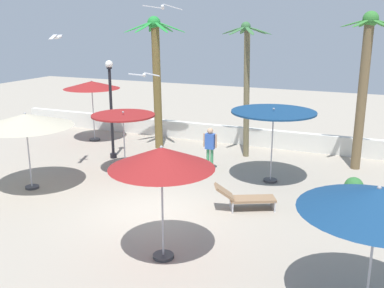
{
  "coord_description": "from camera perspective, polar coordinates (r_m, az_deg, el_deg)",
  "views": [
    {
      "loc": [
        6.12,
        -11.1,
        5.57
      ],
      "look_at": [
        0.0,
        3.04,
        1.4
      ],
      "focal_mm": 41.52,
      "sensor_mm": 36.0,
      "label": 1
    }
  ],
  "objects": [
    {
      "name": "seagull_0",
      "position": [
        16.76,
        -17.04,
        13.0
      ],
      "size": [
        0.5,
        1.04,
        0.16
      ],
      "color": "white"
    },
    {
      "name": "planter",
      "position": [
        15.24,
        20.01,
        -5.72
      ],
      "size": [
        0.7,
        0.7,
        0.85
      ],
      "color": "brown",
      "rests_on": "ground_plane"
    },
    {
      "name": "seagull_1",
      "position": [
        13.96,
        -3.78,
        17.13
      ],
      "size": [
        1.15,
        0.62,
        0.19
      ],
      "color": "white"
    },
    {
      "name": "palm_tree_2",
      "position": [
        20.14,
        -4.61,
        9.69
      ],
      "size": [
        2.86,
        2.86,
        5.92
      ],
      "color": "brown",
      "rests_on": "ground_plane"
    },
    {
      "name": "ground_plane",
      "position": [
        13.84,
        -5.06,
        -8.65
      ],
      "size": [
        56.0,
        56.0,
        0.0
      ],
      "primitive_type": "plane",
      "color": "#9E9384"
    },
    {
      "name": "palm_tree_0",
      "position": [
        18.85,
        7.01,
        8.8
      ],
      "size": [
        2.17,
        2.05,
        5.67
      ],
      "color": "brown",
      "rests_on": "ground_plane"
    },
    {
      "name": "patio_umbrella_0",
      "position": [
        22.01,
        -12.77,
        7.35
      ],
      "size": [
        2.7,
        2.7,
        2.98
      ],
      "color": "#333338",
      "rests_on": "ground_plane"
    },
    {
      "name": "guest_0",
      "position": [
        17.34,
        2.33,
        -0.06
      ],
      "size": [
        0.56,
        0.26,
        1.69
      ],
      "color": "#3F8C59",
      "rests_on": "ground_plane"
    },
    {
      "name": "patio_umbrella_3",
      "position": [
        15.9,
        10.42,
        3.7
      ],
      "size": [
        2.99,
        2.99,
        2.74
      ],
      "color": "#333338",
      "rests_on": "ground_plane"
    },
    {
      "name": "seagull_2",
      "position": [
        14.03,
        -6.17,
        8.82
      ],
      "size": [
        0.91,
        0.62,
        0.15
      ],
      "color": "white"
    },
    {
      "name": "lamp_post_0",
      "position": [
        18.89,
        -10.36,
        4.98
      ],
      "size": [
        0.32,
        0.32,
        4.15
      ],
      "color": "black",
      "rests_on": "ground_plane"
    },
    {
      "name": "palm_tree_1",
      "position": [
        18.17,
        21.26,
        8.0
      ],
      "size": [
        2.12,
        1.96,
        6.05
      ],
      "color": "brown",
      "rests_on": "ground_plane"
    },
    {
      "name": "patio_umbrella_4",
      "position": [
        10.32,
        -3.94,
        -1.86
      ],
      "size": [
        2.52,
        2.52,
        2.87
      ],
      "color": "#333338",
      "rests_on": "ground_plane"
    },
    {
      "name": "patio_umbrella_5",
      "position": [
        16.9,
        -8.82,
        3.2
      ],
      "size": [
        2.39,
        2.39,
        2.42
      ],
      "color": "#333338",
      "rests_on": "ground_plane"
    },
    {
      "name": "patio_umbrella_1",
      "position": [
        15.98,
        -20.61,
        2.85
      ],
      "size": [
        3.17,
        3.17,
        2.71
      ],
      "color": "#333338",
      "rests_on": "ground_plane"
    },
    {
      "name": "boundary_wall",
      "position": [
        21.34,
        6.03,
        1.09
      ],
      "size": [
        25.2,
        0.3,
        0.83
      ],
      "primitive_type": "cube",
      "color": "silver",
      "rests_on": "ground_plane"
    },
    {
      "name": "lounge_chair_0",
      "position": [
        13.87,
        6.8,
        -6.88
      ],
      "size": [
        1.92,
        1.34,
        0.84
      ],
      "color": "#B7B7BC",
      "rests_on": "ground_plane"
    },
    {
      "name": "patio_umbrella_2",
      "position": [
        9.08,
        22.77,
        -6.71
      ],
      "size": [
        3.0,
        3.0,
        2.67
      ],
      "color": "#333338",
      "rests_on": "ground_plane"
    }
  ]
}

